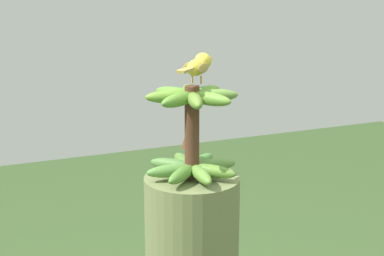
# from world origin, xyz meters

# --- Properties ---
(banana_bunch) EXTENTS (0.28, 0.28, 0.27)m
(banana_bunch) POSITION_xyz_m (-0.00, 0.00, 1.29)
(banana_bunch) COLOR #4C2D1E
(banana_bunch) RESTS_ON banana_tree
(perched_bird) EXTENTS (0.16, 0.14, 0.08)m
(perched_bird) POSITION_xyz_m (0.04, 0.04, 1.48)
(perched_bird) COLOR #C68933
(perched_bird) RESTS_ON banana_bunch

